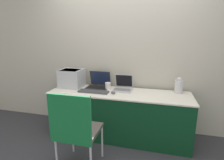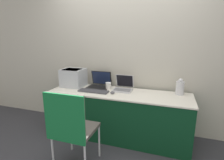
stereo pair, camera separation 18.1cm
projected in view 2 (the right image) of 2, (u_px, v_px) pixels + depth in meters
The scene contains 11 objects.
ground_plane at pixel (112, 146), 2.56m from camera, with size 14.00×14.00×0.00m, color #333338.
wall_back at pixel (126, 53), 2.89m from camera, with size 8.00×0.05×2.60m.
table at pixel (118, 115), 2.75m from camera, with size 2.15×0.62×0.73m.
printer at pixel (73, 77), 2.98m from camera, with size 0.37×0.34×0.30m.
laptop_left at pixel (99, 84), 2.94m from camera, with size 0.36×0.31×0.26m.
laptop_right at pixel (123, 87), 2.78m from camera, with size 0.29×0.31×0.23m.
external_keyboard at pixel (93, 91), 2.70m from camera, with size 0.47×0.15×0.02m.
coffee_cup at pixel (108, 86), 2.81m from camera, with size 0.09×0.09×0.11m.
mouse at pixel (112, 93), 2.59m from camera, with size 0.07×0.05×0.04m.
metal_pitcher at pixel (180, 87), 2.55m from camera, with size 0.12×0.12×0.24m.
chair at pixel (70, 123), 1.97m from camera, with size 0.48×0.46×0.99m.
Camera 2 is at (0.71, -2.14, 1.55)m, focal length 28.00 mm.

